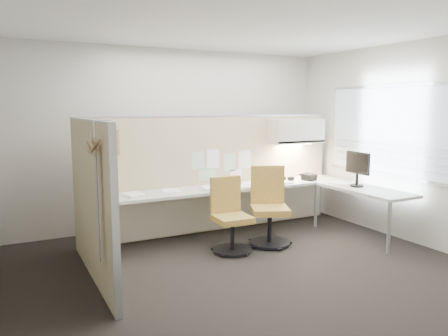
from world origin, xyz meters
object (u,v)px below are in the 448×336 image
desk (252,195)px  phone (309,177)px  chair_left (230,218)px  monitor (357,167)px  chair_right (269,209)px

desk → phone: 1.11m
chair_left → monitor: bearing=-3.4°
chair_right → monitor: (1.39, -0.23, 0.53)m
phone → chair_right: bearing=-172.2°
chair_left → chair_right: chair_right is taller
desk → chair_left: bearing=-141.5°
phone → monitor: bearing=-88.4°
chair_left → monitor: 2.10m
desk → monitor: 1.60m
chair_left → phone: chair_left is taller
monitor → phone: (-0.28, 0.77, -0.24)m
desk → chair_right: size_ratio=3.77×
chair_left → chair_right: 0.63m
chair_left → phone: (1.74, 0.57, 0.33)m
desk → chair_left: size_ratio=4.15×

